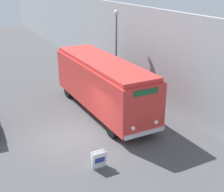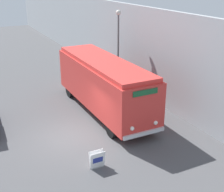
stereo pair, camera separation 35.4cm
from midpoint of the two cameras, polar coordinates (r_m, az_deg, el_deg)
ground_plane at (r=16.85m, az=-6.71°, el=-7.47°), size 80.00×80.00×0.00m
building_wall_right at (r=27.12m, az=-0.82°, el=10.74°), size 0.30×60.00×6.11m
vintage_bus at (r=19.11m, az=-1.00°, el=2.44°), size 2.50×9.44×3.32m
sign_board at (r=14.17m, az=-2.01°, el=-11.57°), size 0.69×0.30×0.80m
streetlamp at (r=22.37m, az=1.62°, el=10.41°), size 0.36×0.36×5.80m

